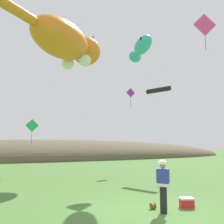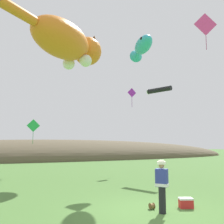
# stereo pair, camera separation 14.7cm
# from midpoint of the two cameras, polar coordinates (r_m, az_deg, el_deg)

# --- Properties ---
(ground_plane) EXTENTS (120.00, 120.00, 0.00)m
(ground_plane) POSITION_cam_midpoint_polar(r_m,az_deg,el_deg) (9.47, 9.83, -21.46)
(ground_plane) COLOR #477033
(distant_hill_ridge) EXTENTS (62.82, 15.15, 5.55)m
(distant_hill_ridge) POSITION_cam_midpoint_polar(r_m,az_deg,el_deg) (38.42, -14.23, -10.26)
(distant_hill_ridge) COLOR brown
(distant_hill_ridge) RESTS_ON ground
(festival_attendant) EXTENTS (0.47, 0.49, 1.77)m
(festival_attendant) POSITION_cam_midpoint_polar(r_m,az_deg,el_deg) (9.07, 11.81, -15.90)
(festival_attendant) COLOR black
(festival_attendant) RESTS_ON ground
(kite_spool) EXTENTS (0.16, 0.22, 0.22)m
(kite_spool) POSITION_cam_midpoint_polar(r_m,az_deg,el_deg) (9.70, 9.55, -20.43)
(kite_spool) COLOR olive
(kite_spool) RESTS_ON ground
(picnic_cooler) EXTENTS (0.57, 0.47, 0.36)m
(picnic_cooler) POSITION_cam_midpoint_polar(r_m,az_deg,el_deg) (10.12, 16.96, -19.25)
(picnic_cooler) COLOR red
(picnic_cooler) RESTS_ON ground
(kite_giant_cat) EXTENTS (7.81, 7.28, 3.00)m
(kite_giant_cat) POSITION_cam_midpoint_polar(r_m,az_deg,el_deg) (18.83, -9.78, 15.24)
(kite_giant_cat) COLOR orange
(kite_fish_windsock) EXTENTS (1.68, 3.48, 1.04)m
(kite_fish_windsock) POSITION_cam_midpoint_polar(r_m,az_deg,el_deg) (17.03, 7.07, 14.47)
(kite_fish_windsock) COLOR #33B2CC
(kite_tube_streamer) EXTENTS (1.23, 2.02, 0.44)m
(kite_tube_streamer) POSITION_cam_midpoint_polar(r_m,az_deg,el_deg) (19.18, 10.85, 4.97)
(kite_tube_streamer) COLOR black
(kite_diamond_violet) EXTENTS (0.85, 0.04, 1.75)m
(kite_diamond_violet) POSITION_cam_midpoint_polar(r_m,az_deg,el_deg) (22.48, 4.74, 4.35)
(kite_diamond_violet) COLOR purple
(kite_diamond_green) EXTENTS (0.99, 0.07, 1.90)m
(kite_diamond_green) POSITION_cam_midpoint_polar(r_m,az_deg,el_deg) (20.28, -17.34, -3.05)
(kite_diamond_green) COLOR green
(kite_diamond_pink) EXTENTS (1.37, 0.47, 2.34)m
(kite_diamond_pink) POSITION_cam_midpoint_polar(r_m,az_deg,el_deg) (17.16, 20.81, 18.18)
(kite_diamond_pink) COLOR #E53F8C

